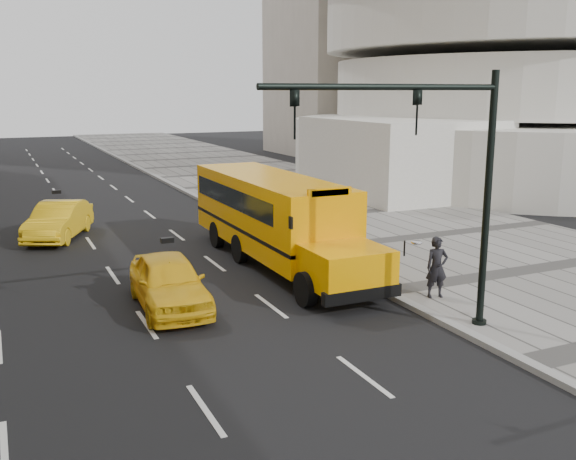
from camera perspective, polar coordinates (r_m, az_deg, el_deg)
name	(u,v)px	position (r m, az deg, el deg)	size (l,w,h in m)	color
ground	(143,272)	(22.02, -12.76, -3.64)	(140.00, 140.00, 0.00)	black
sidewalk_museum	(435,236)	(27.02, 12.92, -0.54)	(12.00, 140.00, 0.15)	gray
curb_museum	(304,251)	(23.90, 1.43, -1.89)	(0.30, 140.00, 0.15)	gray
school_bus	(273,212)	(22.43, -1.38, 1.59)	(2.96, 11.56, 3.19)	#FB9F00
taxi_near	(169,282)	(18.09, -10.54, -4.55)	(1.77, 4.40, 1.50)	yellow
taxi_far	(59,221)	(27.76, -19.73, 0.80)	(1.58, 4.53, 1.49)	yellow
pedestrian	(437,267)	(18.67, 13.09, -3.25)	(0.64, 0.42, 1.76)	black
traffic_signal	(442,171)	(15.32, 13.53, 5.08)	(6.18, 0.36, 6.40)	black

